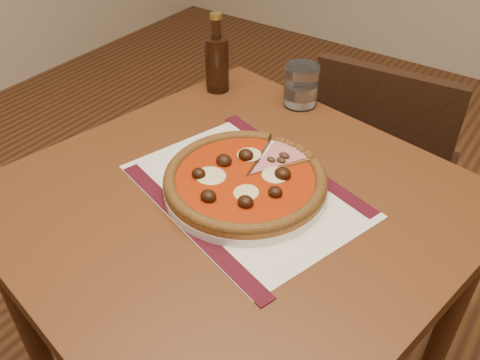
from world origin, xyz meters
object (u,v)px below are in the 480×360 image
at_px(pizza, 245,178).
at_px(bottle, 217,61).
at_px(water_glass, 301,85).
at_px(table, 234,237).
at_px(chair_far, 381,164).
at_px(plate, 245,186).

xyz_separation_m(pizza, bottle, (-0.29, 0.30, 0.05)).
xyz_separation_m(water_glass, bottle, (-0.21, -0.05, 0.03)).
bearing_deg(table, chair_far, 84.25).
bearing_deg(plate, table, -100.12).
height_order(plate, pizza, pizza).
bearing_deg(pizza, table, -100.09).
bearing_deg(table, water_glass, 101.48).
bearing_deg(plate, water_glass, 103.24).
bearing_deg(chair_far, table, 79.39).
bearing_deg(plate, bottle, 134.41).
bearing_deg(water_glass, bottle, -165.21).
xyz_separation_m(chair_far, bottle, (-0.35, -0.34, 0.37)).
relative_size(plate, bottle, 1.59).
relative_size(chair_far, water_glass, 8.11).
height_order(table, pizza, pizza).
distance_m(table, bottle, 0.47).
height_order(chair_far, bottle, bottle).
height_order(table, water_glass, water_glass).
height_order(table, bottle, bottle).
bearing_deg(bottle, plate, -45.59).
distance_m(chair_far, bottle, 0.61).
xyz_separation_m(chair_far, plate, (-0.06, -0.63, 0.30)).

